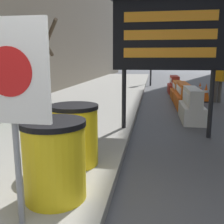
# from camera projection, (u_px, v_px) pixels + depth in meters

# --- Properties ---
(bare_tree) EXTENTS (1.74, 1.62, 3.15)m
(bare_tree) POSITION_uv_depth(u_px,v_px,m) (36.00, 59.00, 9.65)
(bare_tree) COLOR #4C3D2D
(bare_tree) RESTS_ON sidewalk_left
(barrel_drum_foreground) EXTENTS (0.73, 0.73, 0.93)m
(barrel_drum_foreground) POSITION_uv_depth(u_px,v_px,m) (55.00, 160.00, 2.98)
(barrel_drum_foreground) COLOR yellow
(barrel_drum_foreground) RESTS_ON sidewalk_left
(barrel_drum_middle) EXTENTS (0.73, 0.73, 0.93)m
(barrel_drum_middle) POSITION_uv_depth(u_px,v_px,m) (75.00, 135.00, 3.98)
(barrel_drum_middle) COLOR yellow
(barrel_drum_middle) RESTS_ON sidewalk_left
(warning_sign) EXTENTS (0.73, 0.08, 1.94)m
(warning_sign) POSITION_uv_depth(u_px,v_px,m) (11.00, 85.00, 2.31)
(warning_sign) COLOR gray
(warning_sign) RESTS_ON sidewalk_left
(message_board) EXTENTS (2.55, 0.36, 3.11)m
(message_board) POSITION_uv_depth(u_px,v_px,m) (169.00, 34.00, 5.66)
(message_board) COLOR black
(message_board) RESTS_ON ground_plane
(jersey_barrier_white) EXTENTS (0.59, 1.64, 0.95)m
(jersey_barrier_white) POSITION_uv_depth(u_px,v_px,m) (192.00, 106.00, 7.55)
(jersey_barrier_white) COLOR silver
(jersey_barrier_white) RESTS_ON ground_plane
(jersey_barrier_orange_far) EXTENTS (0.55, 2.11, 0.89)m
(jersey_barrier_orange_far) POSITION_uv_depth(u_px,v_px,m) (183.00, 96.00, 9.82)
(jersey_barrier_orange_far) COLOR orange
(jersey_barrier_orange_far) RESTS_ON ground_plane
(jersey_barrier_orange_near) EXTENTS (0.59, 1.78, 0.78)m
(jersey_barrier_orange_near) POSITION_uv_depth(u_px,v_px,m) (178.00, 91.00, 11.87)
(jersey_barrier_orange_near) COLOR orange
(jersey_barrier_orange_near) RESTS_ON ground_plane
(jersey_barrier_red_striped) EXTENTS (0.63, 1.71, 0.90)m
(jersey_barrier_red_striped) POSITION_uv_depth(u_px,v_px,m) (174.00, 85.00, 13.95)
(jersey_barrier_red_striped) COLOR red
(jersey_barrier_red_striped) RESTS_ON ground_plane
(traffic_cone_near) EXTENTS (0.43, 0.43, 0.77)m
(traffic_cone_near) POSITION_uv_depth(u_px,v_px,m) (206.00, 93.00, 10.94)
(traffic_cone_near) COLOR black
(traffic_cone_near) RESTS_ON ground_plane
(traffic_cone_mid) EXTENTS (0.34, 0.34, 0.61)m
(traffic_cone_mid) POSITION_uv_depth(u_px,v_px,m) (200.00, 88.00, 13.45)
(traffic_cone_mid) COLOR black
(traffic_cone_mid) RESTS_ON ground_plane
(traffic_light_near_curb) EXTENTS (0.28, 0.44, 3.90)m
(traffic_light_near_curb) POSITION_uv_depth(u_px,v_px,m) (152.00, 43.00, 17.23)
(traffic_light_near_curb) COLOR #2D2D30
(traffic_light_near_curb) RESTS_ON ground_plane
(pedestrian_worker) EXTENTS (0.55, 0.53, 1.82)m
(pedestrian_worker) POSITION_uv_depth(u_px,v_px,m) (219.00, 76.00, 10.71)
(pedestrian_worker) COLOR #514C42
(pedestrian_worker) RESTS_ON ground_plane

